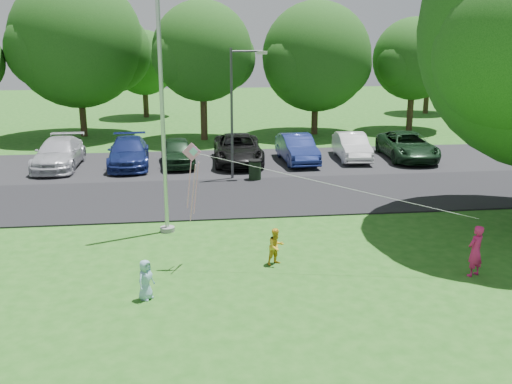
{
  "coord_description": "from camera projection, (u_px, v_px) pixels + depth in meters",
  "views": [
    {
      "loc": [
        -2.72,
        -14.04,
        6.64
      ],
      "look_at": [
        -0.51,
        4.0,
        1.6
      ],
      "focal_mm": 40.0,
      "sensor_mm": 36.0,
      "label": 1
    }
  ],
  "objects": [
    {
      "name": "child_yellow",
      "position": [
        276.0,
        246.0,
        16.91
      ],
      "size": [
        0.68,
        0.63,
        1.12
      ],
      "primitive_type": "imported",
      "rotation": [
        0.0,
        0.0,
        0.49
      ],
      "color": "gold",
      "rests_on": "ground"
    },
    {
      "name": "flagpole",
      "position": [
        162.0,
        112.0,
        18.78
      ],
      "size": [
        0.5,
        0.5,
        10.0
      ],
      "color": "#B7BABF",
      "rests_on": "ground"
    },
    {
      "name": "kite",
      "position": [
        202.0,
        169.0,
        16.23
      ],
      "size": [
        8.12,
        2.04,
        2.38
      ],
      "rotation": [
        0.0,
        0.0,
        -0.08
      ],
      "color": "pink",
      "rests_on": "ground"
    },
    {
      "name": "parked_cars",
      "position": [
        238.0,
        150.0,
        29.99
      ],
      "size": [
        20.84,
        5.48,
        1.49
      ],
      "color": "silver",
      "rests_on": "ground"
    },
    {
      "name": "tree_row",
      "position": [
        250.0,
        49.0,
        37.36
      ],
      "size": [
        64.35,
        11.94,
        10.88
      ],
      "color": "#332316",
      "rests_on": "ground"
    },
    {
      "name": "ground",
      "position": [
        292.0,
        287.0,
        15.52
      ],
      "size": [
        120.0,
        120.0,
        0.0
      ],
      "primitive_type": "plane",
      "color": "#215B17",
      "rests_on": "ground"
    },
    {
      "name": "trash_can",
      "position": [
        255.0,
        170.0,
        26.69
      ],
      "size": [
        0.62,
        0.62,
        0.98
      ],
      "rotation": [
        0.0,
        0.0,
        0.08
      ],
      "color": "black",
      "rests_on": "ground"
    },
    {
      "name": "parking_strip",
      "position": [
        239.0,
        163.0,
        30.34
      ],
      "size": [
        42.0,
        7.0,
        0.06
      ],
      "primitive_type": "cube",
      "color": "black",
      "rests_on": "ground"
    },
    {
      "name": "street_lamp",
      "position": [
        237.0,
        102.0,
        26.13
      ],
      "size": [
        1.7,
        0.27,
        6.06
      ],
      "rotation": [
        0.0,
        0.0,
        0.06
      ],
      "color": "#3F3F44",
      "rests_on": "ground"
    },
    {
      "name": "horizon_trees",
      "position": [
        267.0,
        63.0,
        47.25
      ],
      "size": [
        77.46,
        7.2,
        7.02
      ],
      "color": "#332316",
      "rests_on": "ground"
    },
    {
      "name": "park_road",
      "position": [
        253.0,
        196.0,
        24.12
      ],
      "size": [
        60.0,
        6.0,
        0.06
      ],
      "primitive_type": "cube",
      "color": "black",
      "rests_on": "ground"
    },
    {
      "name": "woman",
      "position": [
        475.0,
        251.0,
        16.05
      ],
      "size": [
        0.65,
        0.56,
        1.5
      ],
      "primitive_type": "imported",
      "rotation": [
        0.0,
        0.0,
        3.6
      ],
      "color": "#C31A62",
      "rests_on": "ground"
    },
    {
      "name": "child_blue",
      "position": [
        146.0,
        280.0,
        14.68
      ],
      "size": [
        0.59,
        0.63,
        1.08
      ],
      "primitive_type": "imported",
      "rotation": [
        0.0,
        0.0,
        0.92
      ],
      "color": "#83B4C9",
      "rests_on": "ground"
    }
  ]
}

